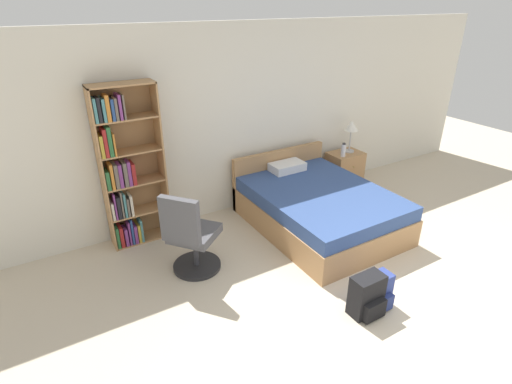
{
  "coord_description": "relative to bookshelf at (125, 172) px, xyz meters",
  "views": [
    {
      "loc": [
        -2.77,
        -1.56,
        2.85
      ],
      "look_at": [
        -0.65,
        1.98,
        0.83
      ],
      "focal_mm": 28.0,
      "sensor_mm": 36.0,
      "label": 1
    }
  ],
  "objects": [
    {
      "name": "ground_plane",
      "position": [
        1.86,
        -3.03,
        -0.97
      ],
      "size": [
        14.0,
        14.0,
        0.0
      ],
      "primitive_type": "plane",
      "color": "beige"
    },
    {
      "name": "wall_back",
      "position": [
        1.86,
        0.2,
        0.33
      ],
      "size": [
        9.0,
        0.06,
        2.6
      ],
      "color": "silver",
      "rests_on": "ground_plane"
    },
    {
      "name": "bed",
      "position": [
        2.26,
        -0.89,
        -0.69
      ],
      "size": [
        1.57,
        2.07,
        0.81
      ],
      "color": "#AD7F51",
      "rests_on": "ground_plane"
    },
    {
      "name": "backpack_blue",
      "position": [
        1.75,
        -2.49,
        -0.79
      ],
      "size": [
        0.33,
        0.23,
        0.38
      ],
      "color": "navy",
      "rests_on": "ground_plane"
    },
    {
      "name": "backpack_black",
      "position": [
        1.61,
        -2.51,
        -0.76
      ],
      "size": [
        0.33,
        0.26,
        0.44
      ],
      "color": "black",
      "rests_on": "ground_plane"
    },
    {
      "name": "water_bottle",
      "position": [
        3.32,
        -0.2,
        -0.28
      ],
      "size": [
        0.08,
        0.08,
        0.22
      ],
      "color": "silver",
      "rests_on": "nightstand"
    },
    {
      "name": "bookshelf",
      "position": [
        0.0,
        0.0,
        0.0
      ],
      "size": [
        0.74,
        0.29,
        2.01
      ],
      "color": "#AD7F51",
      "rests_on": "ground_plane"
    },
    {
      "name": "table_lamp",
      "position": [
        3.56,
        -0.08,
        0.02
      ],
      "size": [
        0.23,
        0.23,
        0.52
      ],
      "color": "#B2B2B7",
      "rests_on": "nightstand"
    },
    {
      "name": "office_chair",
      "position": [
        0.39,
        -1.0,
        -0.51
      ],
      "size": [
        0.72,
        0.71,
        1.03
      ],
      "color": "#232326",
      "rests_on": "ground_plane"
    },
    {
      "name": "nightstand",
      "position": [
        3.48,
        -0.1,
        -0.68
      ],
      "size": [
        0.55,
        0.42,
        0.58
      ],
      "color": "#AD7F51",
      "rests_on": "ground_plane"
    }
  ]
}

